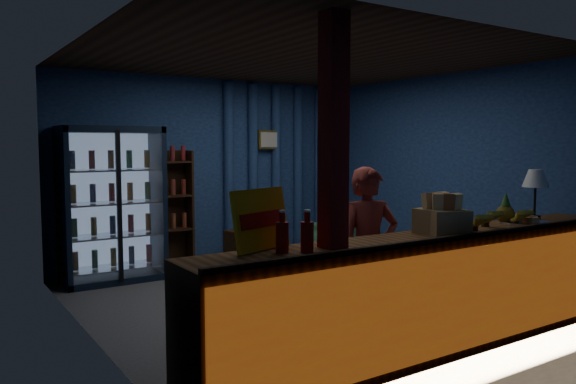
% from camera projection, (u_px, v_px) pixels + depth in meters
% --- Properties ---
extents(ground, '(4.60, 4.60, 0.00)m').
position_uv_depth(ground, '(302.00, 296.00, 6.23)').
color(ground, '#515154').
rests_on(ground, ground).
extents(room_walls, '(4.60, 4.60, 4.60)m').
position_uv_depth(room_walls, '(302.00, 155.00, 6.10)').
color(room_walls, navy).
rests_on(room_walls, ground).
extents(counter, '(4.40, 0.57, 0.99)m').
position_uv_depth(counter, '(434.00, 292.00, 4.60)').
color(counter, brown).
rests_on(counter, ground).
extents(support_post, '(0.16, 0.16, 2.60)m').
position_uv_depth(support_post, '(333.00, 199.00, 3.96)').
color(support_post, maroon).
rests_on(support_post, ground).
extents(beverage_cooler, '(1.20, 0.62, 1.90)m').
position_uv_depth(beverage_cooler, '(110.00, 205.00, 6.91)').
color(beverage_cooler, black).
rests_on(beverage_cooler, ground).
extents(bottle_shelf, '(0.50, 0.28, 1.60)m').
position_uv_depth(bottle_shelf, '(172.00, 211.00, 7.50)').
color(bottle_shelf, '#331E10').
rests_on(bottle_shelf, ground).
extents(curtain_folds, '(1.74, 0.14, 2.50)m').
position_uv_depth(curtain_folds, '(276.00, 170.00, 8.45)').
color(curtain_folds, navy).
rests_on(curtain_folds, room_walls).
extents(framed_picture, '(0.36, 0.04, 0.28)m').
position_uv_depth(framed_picture, '(269.00, 140.00, 8.29)').
color(framed_picture, gold).
rests_on(framed_picture, room_walls).
extents(shopkeeper, '(0.62, 0.50, 1.49)m').
position_uv_depth(shopkeeper, '(369.00, 251.00, 4.94)').
color(shopkeeper, maroon).
rests_on(shopkeeper, ground).
extents(green_chair, '(0.79, 0.80, 0.57)m').
position_uv_depth(green_chair, '(335.00, 239.00, 8.28)').
color(green_chair, '#52A46A').
rests_on(green_chair, ground).
extents(side_table, '(0.63, 0.50, 0.63)m').
position_uv_depth(side_table, '(250.00, 249.00, 7.60)').
color(side_table, '#331E10').
rests_on(side_table, ground).
extents(yellow_sign, '(0.54, 0.28, 0.43)m').
position_uv_depth(yellow_sign, '(261.00, 219.00, 3.91)').
color(yellow_sign, yellow).
rests_on(yellow_sign, counter).
extents(soda_bottles, '(0.24, 0.17, 0.29)m').
position_uv_depth(soda_bottles, '(295.00, 235.00, 3.81)').
color(soda_bottles, '#AD140B').
rests_on(soda_bottles, counter).
extents(snack_box_left, '(0.39, 0.36, 0.34)m').
position_uv_depth(snack_box_left, '(447.00, 220.00, 4.55)').
color(snack_box_left, '#A2824E').
rests_on(snack_box_left, counter).
extents(snack_box_centre, '(0.33, 0.28, 0.34)m').
position_uv_depth(snack_box_centre, '(437.00, 219.00, 4.64)').
color(snack_box_centre, '#A2824E').
rests_on(snack_box_centre, counter).
extents(pastry_tray, '(0.45, 0.45, 0.07)m').
position_uv_depth(pastry_tray, '(525.00, 221.00, 5.18)').
color(pastry_tray, silver).
rests_on(pastry_tray, counter).
extents(banana_bunches, '(1.10, 0.31, 0.18)m').
position_uv_depth(banana_bunches, '(484.00, 219.00, 4.85)').
color(banana_bunches, gold).
rests_on(banana_bunches, counter).
extents(table_lamp, '(0.25, 0.25, 0.49)m').
position_uv_depth(table_lamp, '(536.00, 180.00, 5.48)').
color(table_lamp, black).
rests_on(table_lamp, counter).
extents(pineapple, '(0.17, 0.17, 0.29)m').
position_uv_depth(pineapple, '(505.00, 211.00, 5.15)').
color(pineapple, '#7E6317').
rests_on(pineapple, counter).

